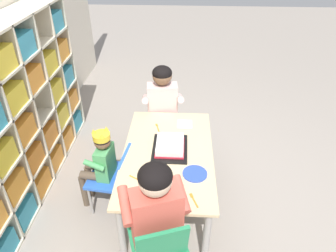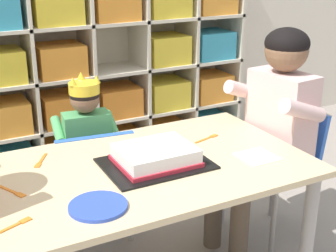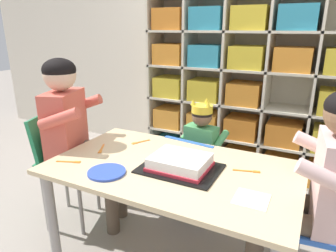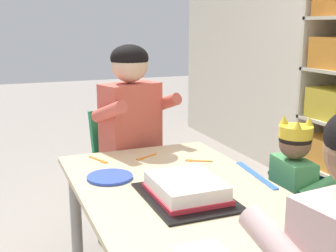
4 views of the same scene
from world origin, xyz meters
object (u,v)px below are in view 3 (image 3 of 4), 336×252
at_px(guest_at_table_side, 321,178).
at_px(paper_plate_stack, 107,172).
at_px(fork_near_child_seat, 101,149).
at_px(fork_at_table_front_edge, 248,171).
at_px(classroom_chair_adult_side, 61,156).
at_px(fork_beside_plate_stack, 70,162).
at_px(fork_by_napkin, 140,142).
at_px(classroom_chair_blue, 196,168).
at_px(birthday_cake_on_tray, 180,164).
at_px(activity_table, 172,179).
at_px(adult_helper_seated, 75,125).
at_px(child_with_crown, 204,143).

relative_size(guest_at_table_side, paper_plate_stack, 5.51).
relative_size(fork_near_child_seat, fork_at_table_front_edge, 0.92).
relative_size(classroom_chair_adult_side, fork_beside_plate_stack, 5.78).
distance_m(fork_by_napkin, fork_beside_plate_stack, 0.45).
distance_m(paper_plate_stack, fork_beside_plate_stack, 0.25).
relative_size(classroom_chair_blue, fork_by_napkin, 5.01).
relative_size(classroom_chair_blue, birthday_cake_on_tray, 1.49).
bearing_deg(classroom_chair_adult_side, fork_near_child_seat, -109.08).
bearing_deg(paper_plate_stack, activity_table, 40.97).
bearing_deg(paper_plate_stack, fork_beside_plate_stack, 176.72).
bearing_deg(paper_plate_stack, fork_by_napkin, 100.31).
height_order(classroom_chair_adult_side, fork_by_napkin, classroom_chair_adult_side).
height_order(activity_table, paper_plate_stack, paper_plate_stack).
xyz_separation_m(activity_table, classroom_chair_adult_side, (-0.80, 0.01, -0.03)).
relative_size(classroom_chair_adult_side, fork_at_table_front_edge, 5.60).
xyz_separation_m(classroom_chair_adult_side, fork_by_napkin, (0.47, 0.20, 0.11)).
bearing_deg(fork_at_table_front_edge, paper_plate_stack, 12.61).
relative_size(activity_table, adult_helper_seated, 1.16).
distance_m(guest_at_table_side, fork_near_child_seat, 1.15).
xyz_separation_m(guest_at_table_side, fork_near_child_seat, (-1.14, -0.08, -0.05)).
bearing_deg(activity_table, classroom_chair_blue, 95.96).
xyz_separation_m(activity_table, fork_by_napkin, (-0.33, 0.21, 0.08)).
height_order(fork_near_child_seat, fork_by_napkin, same).
xyz_separation_m(classroom_chair_blue, birthday_cake_on_tray, (0.10, -0.48, 0.25)).
height_order(classroom_chair_blue, classroom_chair_adult_side, classroom_chair_adult_side).
xyz_separation_m(activity_table, child_with_crown, (-0.04, 0.56, -0.00)).
bearing_deg(classroom_chair_blue, fork_beside_plate_stack, 62.46).
height_order(adult_helper_seated, fork_beside_plate_stack, adult_helper_seated).
xyz_separation_m(guest_at_table_side, fork_beside_plate_stack, (-1.18, -0.29, -0.05)).
distance_m(child_with_crown, guest_at_table_side, 0.87).
bearing_deg(fork_near_child_seat, activity_table, -118.98).
distance_m(activity_table, classroom_chair_adult_side, 0.80).
xyz_separation_m(adult_helper_seated, fork_at_table_front_edge, (1.05, 0.07, -0.10)).
height_order(guest_at_table_side, fork_beside_plate_stack, guest_at_table_side).
bearing_deg(fork_at_table_front_edge, fork_by_napkin, -23.69).
bearing_deg(guest_at_table_side, classroom_chair_adult_side, -93.25).
bearing_deg(fork_beside_plate_stack, activity_table, 179.95).
height_order(adult_helper_seated, birthday_cake_on_tray, adult_helper_seated).
bearing_deg(activity_table, birthday_cake_on_tray, -15.95).
distance_m(guest_at_table_side, fork_at_table_front_edge, 0.32).
bearing_deg(classroom_chair_blue, fork_by_napkin, 48.95).
distance_m(birthday_cake_on_tray, fork_at_table_front_edge, 0.34).
bearing_deg(classroom_chair_blue, fork_at_table_front_edge, 146.66).
bearing_deg(activity_table, child_with_crown, 93.74).
relative_size(classroom_chair_blue, paper_plate_stack, 3.14).
distance_m(child_with_crown, fork_by_napkin, 0.47).
xyz_separation_m(classroom_chair_blue, fork_at_table_front_edge, (0.41, -0.35, 0.22)).
height_order(birthday_cake_on_tray, fork_at_table_front_edge, birthday_cake_on_tray).
relative_size(paper_plate_stack, fork_by_napkin, 1.60).
xyz_separation_m(guest_at_table_side, fork_at_table_front_edge, (-0.32, 0.03, -0.05)).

